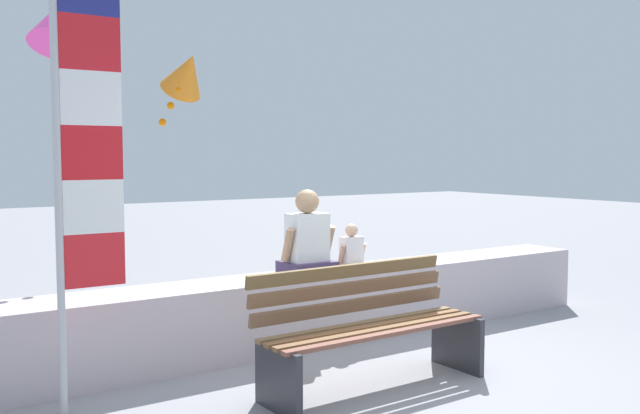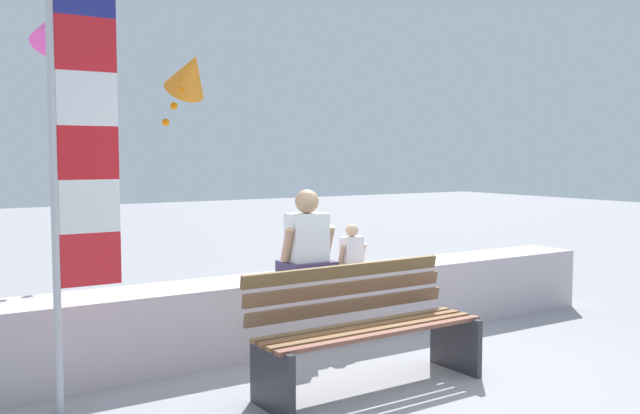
% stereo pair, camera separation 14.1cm
% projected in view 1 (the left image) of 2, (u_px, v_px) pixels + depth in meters
% --- Properties ---
extents(ground_plane, '(40.00, 40.00, 0.00)m').
position_uv_depth(ground_plane, '(388.00, 373.00, 5.39)').
color(ground_plane, gray).
extents(seawall_ledge, '(6.54, 0.59, 0.64)m').
position_uv_depth(seawall_ledge, '(313.00, 307.00, 6.28)').
color(seawall_ledge, '#BEB0B5').
rests_on(seawall_ledge, ground).
extents(park_bench, '(1.80, 0.65, 0.88)m').
position_uv_depth(park_bench, '(369.00, 329.00, 5.07)').
color(park_bench, brown).
rests_on(park_bench, ground).
extents(person_adult, '(0.50, 0.37, 0.77)m').
position_uv_depth(person_adult, '(307.00, 242.00, 6.15)').
color(person_adult, '#3D3052').
rests_on(person_adult, seawall_ledge).
extents(person_child, '(0.28, 0.21, 0.43)m').
position_uv_depth(person_child, '(351.00, 252.00, 6.42)').
color(person_child, tan).
rests_on(person_child, seawall_ledge).
extents(flag_banner, '(0.45, 0.05, 3.33)m').
position_uv_depth(flag_banner, '(80.00, 120.00, 4.47)').
color(flag_banner, '#B7B7BC').
rests_on(flag_banner, ground).
extents(kite_magenta, '(0.90, 0.94, 1.11)m').
position_uv_depth(kite_magenta, '(64.00, 21.00, 6.41)').
color(kite_magenta, '#DB3D9E').
extents(kite_orange, '(0.61, 0.69, 0.90)m').
position_uv_depth(kite_orange, '(186.00, 74.00, 7.47)').
color(kite_orange, orange).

